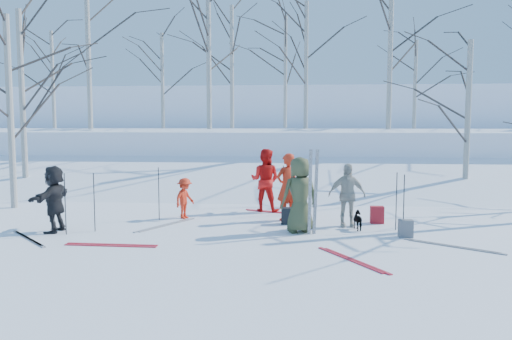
# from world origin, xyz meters

# --- Properties ---
(ground) EXTENTS (120.00, 120.00, 0.00)m
(ground) POSITION_xyz_m (0.00, 0.00, 0.00)
(ground) COLOR white
(ground) RESTS_ON ground
(snow_ramp) EXTENTS (70.00, 9.49, 4.12)m
(snow_ramp) POSITION_xyz_m (0.00, 7.00, 0.15)
(snow_ramp) COLOR white
(snow_ramp) RESTS_ON ground
(snow_plateau) EXTENTS (70.00, 18.00, 2.20)m
(snow_plateau) POSITION_xyz_m (0.00, 17.00, 1.00)
(snow_plateau) COLOR white
(snow_plateau) RESTS_ON ground
(far_hill) EXTENTS (90.00, 30.00, 6.00)m
(far_hill) POSITION_xyz_m (0.00, 38.00, 2.00)
(far_hill) COLOR white
(far_hill) RESTS_ON ground
(skier_olive_center) EXTENTS (0.98, 0.81, 1.71)m
(skier_olive_center) POSITION_xyz_m (1.08, 0.37, 0.86)
(skier_olive_center) COLOR #3C4328
(skier_olive_center) RESTS_ON ground
(skier_red_north) EXTENTS (0.74, 0.68, 1.70)m
(skier_red_north) POSITION_xyz_m (0.77, 1.77, 0.85)
(skier_red_north) COLOR red
(skier_red_north) RESTS_ON ground
(skier_redor_behind) EXTENTS (0.98, 0.84, 1.75)m
(skier_redor_behind) POSITION_xyz_m (0.12, 3.00, 0.87)
(skier_redor_behind) COLOR red
(skier_redor_behind) RESTS_ON ground
(skier_red_seated) EXTENTS (0.63, 0.78, 1.05)m
(skier_red_seated) POSITION_xyz_m (-1.87, 1.77, 0.52)
(skier_red_seated) COLOR red
(skier_red_seated) RESTS_ON ground
(skier_cream_east) EXTENTS (0.91, 0.43, 1.51)m
(skier_cream_east) POSITION_xyz_m (2.21, 1.12, 0.75)
(skier_cream_east) COLOR beige
(skier_cream_east) RESTS_ON ground
(skier_grey_west) EXTENTS (0.54, 1.43, 1.51)m
(skier_grey_west) POSITION_xyz_m (-4.44, -0.08, 0.76)
(skier_grey_west) COLOR black
(skier_grey_west) RESTS_ON ground
(dog) EXTENTS (0.35, 0.56, 0.44)m
(dog) POSITION_xyz_m (2.47, 0.75, 0.22)
(dog) COLOR black
(dog) RESTS_ON ground
(upright_ski_left) EXTENTS (0.09, 0.16, 1.90)m
(upright_ski_left) POSITION_xyz_m (1.31, 0.11, 0.95)
(upright_ski_left) COLOR silver
(upright_ski_left) RESTS_ON ground
(upright_ski_right) EXTENTS (0.13, 0.23, 1.89)m
(upright_ski_right) POSITION_xyz_m (1.43, 0.13, 0.95)
(upright_ski_right) COLOR silver
(upright_ski_right) RESTS_ON ground
(ski_pair_a) EXTENTS (1.96, 2.09, 0.02)m
(ski_pair_a) POSITION_xyz_m (4.14, -0.70, 0.01)
(ski_pair_a) COLOR silver
(ski_pair_a) RESTS_ON ground
(ski_pair_b) EXTENTS (1.88, 2.08, 0.02)m
(ski_pair_b) POSITION_xyz_m (2.03, -1.88, 0.01)
(ski_pair_b) COLOR red
(ski_pair_b) RESTS_ON ground
(ski_pair_c) EXTENTS (1.77, 2.06, 0.02)m
(ski_pair_c) POSITION_xyz_m (-2.13, 0.85, 0.01)
(ski_pair_c) COLOR silver
(ski_pair_c) RESTS_ON ground
(ski_pair_d) EXTENTS (2.10, 2.10, 0.02)m
(ski_pair_d) POSITION_xyz_m (-4.68, -0.80, 0.01)
(ski_pair_d) COLOR silver
(ski_pair_d) RESTS_ON ground
(ski_pair_e) EXTENTS (1.43, 2.03, 0.02)m
(ski_pair_e) POSITION_xyz_m (0.49, 2.80, 0.01)
(ski_pair_e) COLOR red
(ski_pair_e) RESTS_ON ground
(ski_pair_f) EXTENTS (0.28, 1.91, 0.02)m
(ski_pair_f) POSITION_xyz_m (-2.70, -1.20, 0.01)
(ski_pair_f) COLOR red
(ski_pair_f) RESTS_ON ground
(ski_pole_a) EXTENTS (0.02, 0.02, 1.34)m
(ski_pole_a) POSITION_xyz_m (3.37, 0.31, 0.67)
(ski_pole_a) COLOR black
(ski_pole_a) RESTS_ON ground
(ski_pole_b) EXTENTS (0.02, 0.02, 1.34)m
(ski_pole_b) POSITION_xyz_m (-2.50, 1.57, 0.67)
(ski_pole_b) COLOR black
(ski_pole_b) RESTS_ON ground
(ski_pole_c) EXTENTS (0.02, 0.02, 1.34)m
(ski_pole_c) POSITION_xyz_m (0.65, 2.37, 0.67)
(ski_pole_c) COLOR black
(ski_pole_c) RESTS_ON ground
(ski_pole_d) EXTENTS (0.02, 0.02, 1.34)m
(ski_pole_d) POSITION_xyz_m (3.30, 0.78, 0.67)
(ski_pole_d) COLOR black
(ski_pole_d) RESTS_ON ground
(ski_pole_e) EXTENTS (0.02, 0.02, 1.34)m
(ski_pole_e) POSITION_xyz_m (-3.56, 0.06, 0.67)
(ski_pole_e) COLOR black
(ski_pole_e) RESTS_ON ground
(ski_pole_f) EXTENTS (0.02, 0.02, 1.34)m
(ski_pole_f) POSITION_xyz_m (-4.07, -0.30, 0.67)
(ski_pole_f) COLOR black
(ski_pole_f) RESTS_ON ground
(ski_pole_g) EXTENTS (0.02, 0.02, 1.34)m
(ski_pole_g) POSITION_xyz_m (-4.21, -0.03, 0.67)
(ski_pole_g) COLOR black
(ski_pole_g) RESTS_ON ground
(ski_pole_h) EXTENTS (0.02, 0.02, 1.34)m
(ski_pole_h) POSITION_xyz_m (0.96, 2.66, 0.67)
(ski_pole_h) COLOR black
(ski_pole_h) RESTS_ON ground
(backpack_red) EXTENTS (0.32, 0.22, 0.42)m
(backpack_red) POSITION_xyz_m (2.99, 1.55, 0.21)
(backpack_red) COLOR maroon
(backpack_red) RESTS_ON ground
(backpack_grey) EXTENTS (0.30, 0.20, 0.38)m
(backpack_grey) POSITION_xyz_m (3.37, 0.07, 0.19)
(backpack_grey) COLOR #595A60
(backpack_grey) RESTS_ON ground
(backpack_dark) EXTENTS (0.34, 0.24, 0.40)m
(backpack_dark) POSITION_xyz_m (0.81, 1.27, 0.20)
(backpack_dark) COLOR black
(backpack_dark) RESTS_ON ground
(birch_plateau_b) EXTENTS (3.45, 3.45, 4.07)m
(birch_plateau_b) POSITION_xyz_m (6.40, 13.15, 4.24)
(birch_plateau_b) COLOR silver
(birch_plateau_b) RESTS_ON snow_plateau
(birch_plateau_c) EXTENTS (4.46, 4.46, 5.51)m
(birch_plateau_c) POSITION_xyz_m (1.34, 11.44, 4.96)
(birch_plateau_c) COLOR silver
(birch_plateau_c) RESTS_ON snow_plateau
(birch_plateau_d) EXTENTS (3.84, 3.84, 4.62)m
(birch_plateau_d) POSITION_xyz_m (-5.64, 13.46, 4.51)
(birch_plateau_d) COLOR silver
(birch_plateau_d) RESTS_ON snow_plateau
(birch_plateau_e) EXTENTS (4.85, 4.85, 6.07)m
(birch_plateau_e) POSITION_xyz_m (-2.32, 14.32, 5.24)
(birch_plateau_e) COLOR silver
(birch_plateau_e) RESTS_ON snow_plateau
(birch_plateau_f) EXTENTS (5.22, 5.22, 6.60)m
(birch_plateau_f) POSITION_xyz_m (4.70, 10.10, 5.50)
(birch_plateau_f) COLOR silver
(birch_plateau_f) RESTS_ON snow_plateau
(birch_plateau_g) EXTENTS (4.73, 4.73, 5.90)m
(birch_plateau_g) POSITION_xyz_m (0.30, 16.18, 5.15)
(birch_plateau_g) COLOR silver
(birch_plateau_g) RESTS_ON snow_plateau
(birch_plateau_h) EXTENTS (5.66, 5.66, 7.23)m
(birch_plateau_h) POSITION_xyz_m (-8.35, 11.13, 5.82)
(birch_plateau_h) COLOR silver
(birch_plateau_h) RESTS_ON snow_plateau
(birch_plateau_i) EXTENTS (5.52, 5.52, 7.02)m
(birch_plateau_i) POSITION_xyz_m (-2.78, 10.43, 5.71)
(birch_plateau_i) COLOR silver
(birch_plateau_i) RESTS_ON snow_plateau
(birch_plateau_k) EXTENTS (4.00, 4.00, 4.86)m
(birch_plateau_k) POSITION_xyz_m (-11.36, 13.71, 4.63)
(birch_plateau_k) COLOR silver
(birch_plateau_k) RESTS_ON snow_plateau
(birch_edge_a) EXTENTS (4.47, 4.47, 5.53)m
(birch_edge_a) POSITION_xyz_m (-7.21, 2.95, 2.76)
(birch_edge_a) COLOR silver
(birch_edge_a) RESTS_ON ground
(birch_edge_d) EXTENTS (5.05, 5.05, 6.36)m
(birch_edge_d) POSITION_xyz_m (-8.57, 5.96, 3.18)
(birch_edge_d) COLOR silver
(birch_edge_d) RESTS_ON ground
(birch_edge_e) EXTENTS (4.21, 4.21, 5.15)m
(birch_edge_e) POSITION_xyz_m (6.57, 6.20, 2.58)
(birch_edge_e) COLOR silver
(birch_edge_e) RESTS_ON ground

